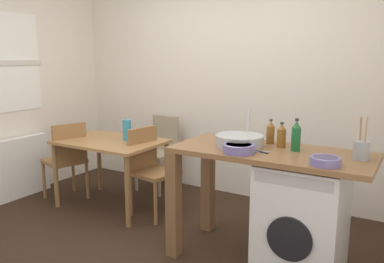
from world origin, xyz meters
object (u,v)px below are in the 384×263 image
at_px(chair_spare_by_wall, 161,148).
at_px(bottle_squat_brown, 281,136).
at_px(colander, 325,161).
at_px(vase, 127,130).
at_px(chair_person_seat, 67,157).
at_px(dining_table, 111,149).
at_px(washing_machine, 302,218).
at_px(chair_opposite, 150,166).
at_px(bottle_tall_green, 271,133).
at_px(bottle_clear_small, 296,136).
at_px(mixing_bowl, 239,148).
at_px(utensil_crock, 362,150).

bearing_deg(chair_spare_by_wall, bottle_squat_brown, 156.63).
distance_m(colander, vase, 2.26).
height_order(chair_person_seat, chair_spare_by_wall, same).
bearing_deg(dining_table, washing_machine, -7.23).
distance_m(bottle_squat_brown, vase, 1.78).
xyz_separation_m(chair_opposite, chair_spare_by_wall, (-0.37, 0.71, 0.00)).
xyz_separation_m(dining_table, chair_person_seat, (-0.55, -0.12, -0.14)).
distance_m(chair_person_seat, bottle_tall_green, 2.40).
distance_m(bottle_clear_small, colander, 0.41).
xyz_separation_m(chair_spare_by_wall, vase, (0.05, -0.67, 0.34)).
bearing_deg(colander, chair_spare_by_wall, 150.42).
xyz_separation_m(mixing_bowl, utensil_crock, (0.81, 0.25, 0.03)).
xyz_separation_m(chair_person_seat, bottle_squat_brown, (2.46, -0.00, 0.50)).
bearing_deg(chair_spare_by_wall, mixing_bowl, 145.22).
relative_size(washing_machine, bottle_clear_small, 3.46).
xyz_separation_m(chair_person_seat, washing_machine, (2.69, -0.15, -0.08)).
distance_m(chair_spare_by_wall, colander, 2.60).
distance_m(chair_person_seat, utensil_crock, 3.10).
bearing_deg(chair_person_seat, colander, -79.65).
bearing_deg(mixing_bowl, bottle_tall_green, 77.60).
xyz_separation_m(chair_person_seat, utensil_crock, (3.06, -0.10, 0.48)).
bearing_deg(bottle_tall_green, chair_person_seat, -178.22).
bearing_deg(vase, bottle_squat_brown, -7.32).
bearing_deg(mixing_bowl, vase, 159.86).
relative_size(chair_spare_by_wall, mixing_bowl, 3.79).
bearing_deg(bottle_tall_green, bottle_clear_small, -30.41).
relative_size(chair_opposite, utensil_crock, 3.00).
bearing_deg(dining_table, bottle_tall_green, -1.58).
bearing_deg(chair_person_seat, bottle_squat_brown, -72.47).
bearing_deg(mixing_bowl, colander, -1.82).
height_order(chair_person_seat, bottle_squat_brown, bottle_squat_brown).
bearing_deg(bottle_tall_green, bottle_squat_brown, -33.17).
relative_size(bottle_squat_brown, vase, 0.89).
bearing_deg(utensil_crock, washing_machine, -171.90).
xyz_separation_m(washing_machine, utensil_crock, (0.37, 0.05, 0.56)).
height_order(washing_machine, mixing_bowl, mixing_bowl).
bearing_deg(chair_spare_by_wall, vase, 97.00).
distance_m(chair_spare_by_wall, washing_machine, 2.29).
bearing_deg(dining_table, chair_opposite, 7.39).
distance_m(chair_person_seat, bottle_squat_brown, 2.51).
distance_m(chair_opposite, bottle_clear_small, 1.68).
bearing_deg(chair_opposite, bottle_clear_small, 89.71).
relative_size(bottle_clear_small, vase, 1.12).
height_order(chair_spare_by_wall, bottle_tall_green, bottle_tall_green).
xyz_separation_m(bottle_clear_small, vase, (-1.90, 0.30, -0.18)).
height_order(chair_opposite, vase, vase).
relative_size(chair_person_seat, bottle_squat_brown, 4.56).
relative_size(chair_opposite, washing_machine, 1.05).
xyz_separation_m(chair_opposite, bottle_squat_brown, (1.44, -0.19, 0.50)).
xyz_separation_m(bottle_tall_green, bottle_squat_brown, (0.12, -0.08, -0.00)).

